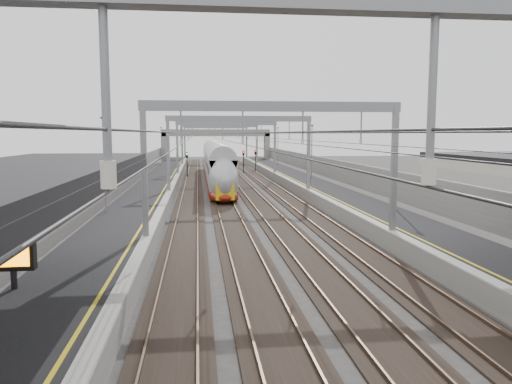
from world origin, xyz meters
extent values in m
cube|color=black|center=(-8.00, 45.00, 0.50)|extent=(4.00, 120.00, 1.00)
cube|color=black|center=(8.00, 45.00, 0.50)|extent=(4.00, 120.00, 1.00)
cube|color=black|center=(-4.50, 45.00, 0.04)|extent=(2.40, 140.00, 0.08)
cube|color=brown|center=(-5.22, 45.00, 0.13)|extent=(0.07, 140.00, 0.14)
cube|color=brown|center=(-3.78, 45.00, 0.13)|extent=(0.07, 140.00, 0.14)
cube|color=black|center=(-1.50, 45.00, 0.04)|extent=(2.40, 140.00, 0.08)
cube|color=brown|center=(-2.22, 45.00, 0.13)|extent=(0.07, 140.00, 0.14)
cube|color=brown|center=(-0.78, 45.00, 0.13)|extent=(0.07, 140.00, 0.14)
cube|color=black|center=(1.50, 45.00, 0.04)|extent=(2.40, 140.00, 0.08)
cube|color=brown|center=(0.78, 45.00, 0.13)|extent=(0.07, 140.00, 0.14)
cube|color=brown|center=(2.22, 45.00, 0.13)|extent=(0.07, 140.00, 0.14)
cube|color=black|center=(4.50, 45.00, 0.04)|extent=(2.40, 140.00, 0.08)
cube|color=brown|center=(3.78, 45.00, 0.13)|extent=(0.07, 140.00, 0.14)
cube|color=brown|center=(5.22, 45.00, 0.13)|extent=(0.07, 140.00, 0.14)
cube|color=gray|center=(-6.30, 22.00, 4.30)|extent=(0.28, 0.28, 6.60)
cube|color=gray|center=(6.30, 22.00, 4.30)|extent=(0.28, 0.28, 6.60)
cube|color=gray|center=(0.00, 22.00, 7.35)|extent=(13.00, 0.25, 0.50)
cube|color=gray|center=(-6.30, 42.00, 4.30)|extent=(0.28, 0.28, 6.60)
cube|color=gray|center=(6.30, 42.00, 4.30)|extent=(0.28, 0.28, 6.60)
cube|color=gray|center=(0.00, 42.00, 7.35)|extent=(13.00, 0.25, 0.50)
cube|color=gray|center=(-6.30, 62.00, 4.30)|extent=(0.28, 0.28, 6.60)
cube|color=gray|center=(6.30, 62.00, 4.30)|extent=(0.28, 0.28, 6.60)
cube|color=gray|center=(0.00, 62.00, 7.35)|extent=(13.00, 0.25, 0.50)
cube|color=gray|center=(-6.30, 82.00, 4.30)|extent=(0.28, 0.28, 6.60)
cube|color=gray|center=(6.30, 82.00, 4.30)|extent=(0.28, 0.28, 6.60)
cube|color=gray|center=(0.00, 82.00, 7.35)|extent=(13.00, 0.25, 0.50)
cube|color=gray|center=(-6.30, 100.00, 4.30)|extent=(0.28, 0.28, 6.60)
cube|color=gray|center=(6.30, 100.00, 4.30)|extent=(0.28, 0.28, 6.60)
cube|color=gray|center=(0.00, 100.00, 7.35)|extent=(13.00, 0.25, 0.50)
cylinder|color=#262628|center=(-4.50, 50.00, 5.50)|extent=(0.03, 140.00, 0.03)
cylinder|color=#262628|center=(-1.50, 50.00, 5.50)|extent=(0.03, 140.00, 0.03)
cylinder|color=#262628|center=(1.50, 50.00, 5.50)|extent=(0.03, 140.00, 0.03)
cylinder|color=#262628|center=(4.50, 50.00, 5.50)|extent=(0.03, 140.00, 0.03)
cylinder|color=black|center=(-9.70, 14.00, 3.00)|extent=(0.20, 0.20, 4.00)
cube|color=slate|center=(0.00, 100.00, 6.20)|extent=(22.00, 2.20, 1.40)
cube|color=slate|center=(-10.50, 100.00, 3.10)|extent=(1.00, 2.20, 6.20)
cube|color=slate|center=(10.50, 100.00, 3.10)|extent=(1.00, 2.20, 6.20)
cube|color=slate|center=(-11.20, 45.00, 1.60)|extent=(0.30, 120.00, 3.20)
cube|color=slate|center=(11.20, 45.00, 1.60)|extent=(0.30, 120.00, 3.20)
cube|color=maroon|center=(-1.50, 51.24, 0.57)|extent=(2.49, 21.19, 0.74)
cube|color=#9A9A9F|center=(-1.50, 51.24, 2.32)|extent=(2.49, 21.19, 2.76)
cube|color=black|center=(-1.50, 43.82, 0.27)|extent=(1.84, 2.21, 0.46)
cube|color=maroon|center=(-1.50, 72.80, 0.57)|extent=(2.49, 21.19, 0.74)
cube|color=#9A9A9F|center=(-1.50, 72.80, 2.32)|extent=(2.49, 21.19, 2.76)
cube|color=black|center=(-1.50, 65.38, 0.27)|extent=(1.84, 2.21, 0.46)
ellipsoid|color=#9A9A9F|center=(-1.50, 40.46, 2.04)|extent=(2.49, 4.79, 3.87)
cube|color=yellow|center=(-1.50, 38.48, 1.21)|extent=(1.57, 0.12, 1.38)
cube|color=black|center=(-1.50, 38.89, 2.60)|extent=(1.47, 0.54, 0.87)
cylinder|color=black|center=(-5.20, 66.46, 1.50)|extent=(0.12, 0.12, 3.00)
cube|color=black|center=(-5.20, 66.46, 3.10)|extent=(0.32, 0.22, 0.75)
sphere|color=#0CE526|center=(-5.20, 66.33, 3.25)|extent=(0.16, 0.16, 0.16)
cylinder|color=black|center=(3.20, 73.22, 1.50)|extent=(0.12, 0.12, 3.00)
cube|color=black|center=(3.20, 73.22, 3.10)|extent=(0.32, 0.22, 0.75)
sphere|color=red|center=(3.20, 73.09, 3.25)|extent=(0.16, 0.16, 0.16)
cylinder|color=black|center=(5.40, 76.40, 1.50)|extent=(0.12, 0.12, 3.00)
cube|color=black|center=(5.40, 76.40, 3.10)|extent=(0.32, 0.22, 0.75)
sphere|color=red|center=(5.40, 76.27, 3.25)|extent=(0.16, 0.16, 0.16)
camera|label=1|loc=(-3.71, -2.55, 6.01)|focal=35.00mm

